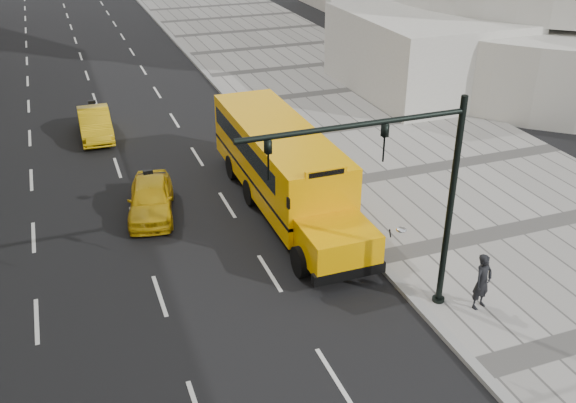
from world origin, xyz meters
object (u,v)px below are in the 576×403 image
object	(u,v)px
school_bus	(281,161)
pedestrian	(482,282)
traffic_signal	(407,187)
taxi_far	(95,124)
taxi_near	(151,198)

from	to	relation	value
school_bus	pedestrian	world-z (taller)	school_bus
traffic_signal	taxi_far	bearing A→B (deg)	110.98
school_bus	pedestrian	size ratio (longest dim) A/B	6.68
traffic_signal	taxi_near	bearing A→B (deg)	122.77
taxi_far	traffic_signal	xyz separation A→B (m)	(6.66, -17.35, 3.41)
taxi_far	school_bus	bearing A→B (deg)	-57.23
taxi_near	pedestrian	xyz separation A→B (m)	(7.85, -9.21, 0.34)
taxi_near	traffic_signal	world-z (taller)	traffic_signal
taxi_near	taxi_far	xyz separation A→B (m)	(-1.15, 8.80, 0.01)
school_bus	taxi_near	size ratio (longest dim) A/B	2.94
pedestrian	traffic_signal	distance (m)	3.93
school_bus	traffic_signal	xyz separation A→B (m)	(0.69, -7.77, 2.33)
taxi_far	pedestrian	size ratio (longest dim) A/B	2.38
school_bus	taxi_near	world-z (taller)	school_bus
school_bus	taxi_far	size ratio (longest dim) A/B	2.81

